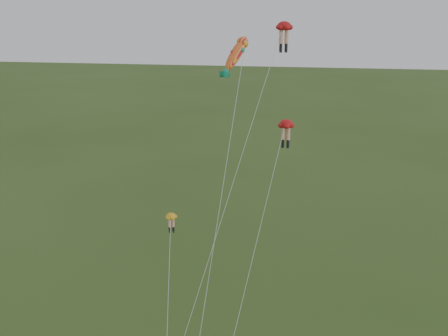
# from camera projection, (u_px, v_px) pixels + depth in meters

# --- Properties ---
(legs_kite_red_high) EXTENTS (6.60, 12.73, 20.64)m
(legs_kite_red_high) POSITION_uv_depth(u_px,v_px,m) (282.00, 34.00, 37.23)
(legs_kite_red_high) COLOR #B01213
(legs_kite_red_high) RESTS_ON ground
(legs_kite_red_mid) EXTENTS (3.74, 10.63, 13.82)m
(legs_kite_red_mid) POSITION_uv_depth(u_px,v_px,m) (285.00, 130.00, 36.60)
(legs_kite_red_mid) COLOR #B01213
(legs_kite_red_mid) RESTS_ON ground
(legs_kite_yellow) EXTENTS (1.63, 6.87, 7.97)m
(legs_kite_yellow) POSITION_uv_depth(u_px,v_px,m) (171.00, 226.00, 34.80)
(legs_kite_yellow) COLOR gold
(legs_kite_yellow) RESTS_ON ground
(fish_kite) EXTENTS (2.41, 12.51, 19.91)m
(fish_kite) POSITION_uv_depth(u_px,v_px,m) (236.00, 55.00, 35.76)
(fish_kite) COLOR orange
(fish_kite) RESTS_ON ground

